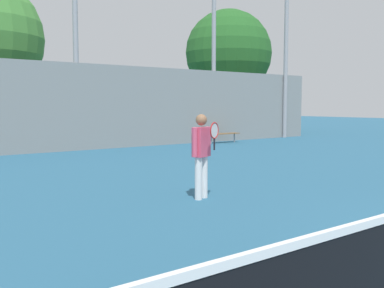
# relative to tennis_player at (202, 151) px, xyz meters

# --- Properties ---
(tennis_player) EXTENTS (0.55, 0.49, 1.62)m
(tennis_player) POSITION_rel_tennis_player_xyz_m (0.00, 0.00, 0.00)
(tennis_player) COLOR silver
(tennis_player) RESTS_ON ground_plane
(bench_courtside_near) EXTENTS (1.81, 0.40, 0.45)m
(bench_courtside_near) POSITION_rel_tennis_player_xyz_m (8.64, 9.28, -0.51)
(bench_courtside_near) COLOR brown
(bench_courtside_near) RESTS_ON ground_plane
(light_pole_center_back) EXTENTS (0.90, 0.60, 8.78)m
(light_pole_center_back) POSITION_rel_tennis_player_xyz_m (13.66, 9.91, 4.52)
(light_pole_center_back) COLOR #939399
(light_pole_center_back) RESTS_ON ground_plane
(back_fence) EXTENTS (27.60, 0.06, 3.41)m
(back_fence) POSITION_rel_tennis_player_xyz_m (1.37, 10.03, 0.79)
(back_fence) COLOR gray
(back_fence) RESTS_ON ground_plane
(tree_green_broad) EXTENTS (5.56, 5.56, 7.90)m
(tree_green_broad) POSITION_rel_tennis_player_xyz_m (14.39, 15.37, 4.17)
(tree_green_broad) COLOR brown
(tree_green_broad) RESTS_ON ground_plane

